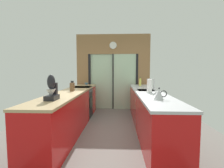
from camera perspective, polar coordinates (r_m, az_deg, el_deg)
ground_plane at (r=4.38m, az=-0.55°, el=-14.17°), size 5.04×7.60×0.02m
back_wall_unit at (r=5.94m, az=0.38°, el=5.84°), size 2.64×0.12×2.70m
left_counter_run at (r=3.95m, az=-14.41°, el=-9.21°), size 0.62×3.80×0.92m
right_counter_run at (r=4.01m, az=12.47°, el=-9.00°), size 0.62×3.80×0.92m
sink_faucet at (r=4.18m, az=14.05°, el=0.47°), size 0.19×0.02×0.28m
oven_range at (r=5.01m, az=-10.65°, el=-6.31°), size 0.60×0.60×0.92m
mixing_bowl at (r=5.62m, az=-8.90°, el=0.09°), size 0.16×0.16×0.07m
knife_block at (r=3.98m, az=-13.72°, el=-0.96°), size 0.08×0.14×0.25m
stand_mixer at (r=2.87m, az=-20.32°, el=-2.06°), size 0.17×0.27×0.42m
kettle at (r=2.84m, az=16.12°, el=-3.46°), size 0.25×0.16×0.21m
soap_bottle at (r=5.25m, az=9.82°, el=0.65°), size 0.07×0.07×0.28m
paper_towel_roll at (r=3.68m, az=12.96°, el=-0.73°), size 0.13×0.13×0.32m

